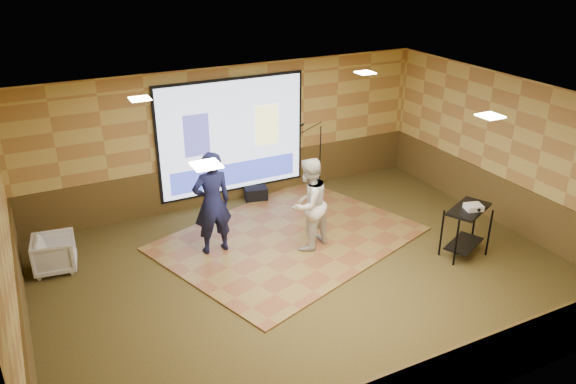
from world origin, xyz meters
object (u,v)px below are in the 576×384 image
player_right (309,204)px  duffel_bag (256,194)px  av_table (467,222)px  projector (474,207)px  projector_screen (232,137)px  banquet_chair (55,254)px  dance_floor (289,238)px  mic_stand (318,174)px  player_left (212,203)px

player_right → duffel_bag: 2.52m
av_table → projector: (0.02, -0.08, 0.34)m
projector_screen → banquet_chair: (-3.90, -1.31, -1.15)m
dance_floor → banquet_chair: 4.27m
dance_floor → av_table: size_ratio=4.74×
mic_stand → banquet_chair: (-5.72, -0.78, -0.17)m
player_left → duffel_bag: size_ratio=4.02×
projector_screen → av_table: 5.11m
player_left → banquet_chair: player_left is taller
player_left → banquet_chair: size_ratio=2.75×
projector → av_table: bearing=118.6°
mic_stand → duffel_bag: mic_stand is taller
duffel_bag → projector: bearing=-58.3°
projector → player_right: bearing=163.6°
projector_screen → mic_stand: projector_screen is taller
player_left → dance_floor: bearing=172.6°
dance_floor → mic_stand: bearing=46.6°
projector_screen → player_left: 2.35m
player_right → banquet_chair: size_ratio=2.49×
projector → duffel_bag: (-2.47, 4.00, -0.87)m
av_table → banquet_chair: av_table is taller
player_right → mic_stand: 2.55m
projector_screen → dance_floor: 2.63m
banquet_chair → projector_screen: bearing=-63.8°
dance_floor → banquet_chair: (-4.17, 0.86, 0.31)m
player_left → av_table: player_left is taller
player_left → duffel_bag: 2.53m
mic_stand → duffel_bag: size_ratio=3.59×
dance_floor → player_right: bearing=-70.1°
player_left → projector: player_left is taller
av_table → player_left: bearing=151.9°
player_left → player_right: (1.63, -0.65, -0.09)m
projector_screen → banquet_chair: 4.27m
banquet_chair → duffel_bag: size_ratio=1.46×
player_left → duffel_bag: bearing=-132.6°
dance_floor → banquet_chair: bearing=168.4°
player_left → mic_stand: (3.01, 1.44, -0.52)m
projector_screen → player_right: 2.72m
player_right → mic_stand: (1.38, 2.10, -0.42)m
av_table → mic_stand: bearing=106.3°
dance_floor → mic_stand: mic_stand is taller
dance_floor → duffel_bag: 1.95m
player_left → mic_stand: size_ratio=1.12×
player_right → projector: size_ratio=6.06×
player_left → banquet_chair: 2.88m
dance_floor → player_left: size_ratio=2.36×
dance_floor → banquet_chair: banquet_chair is taller
projector_screen → player_left: projector_screen is taller
mic_stand → duffel_bag: 1.47m
av_table → player_right: bearing=148.1°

